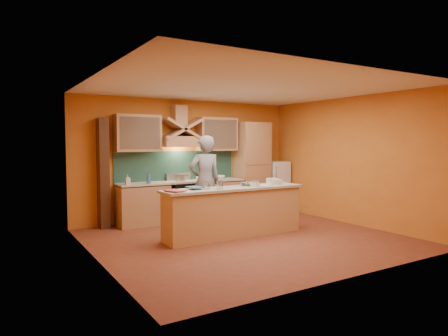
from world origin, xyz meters
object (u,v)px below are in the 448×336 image
stove (182,201)px  person (205,181)px  fridge (275,186)px  mixing_bowl (247,184)px  kitchen_scale (255,184)px

stove → person: 1.01m
person → fridge: bearing=-156.0°
stove → person: size_ratio=0.46×
fridge → person: person is taller
mixing_bowl → fridge: bearing=40.2°
stove → mixing_bowl: bearing=-72.8°
fridge → mixing_bowl: fridge is taller
stove → fridge: (2.70, 0.00, 0.20)m
person → kitchen_scale: bearing=117.3°
stove → fridge: fridge is taller
person → mixing_bowl: size_ratio=7.17×
fridge → stove: bearing=180.0°
stove → person: bearing=-81.9°
stove → kitchen_scale: kitchen_scale is taller
mixing_bowl → person: bearing=114.8°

